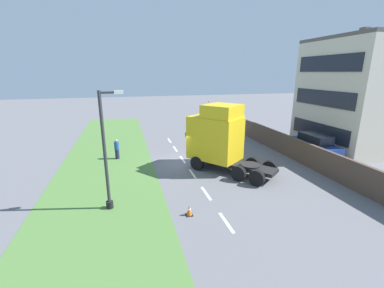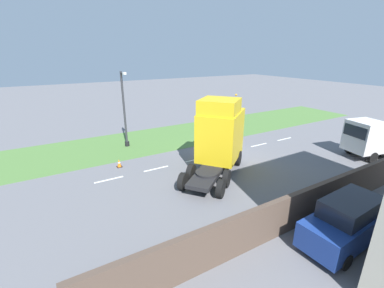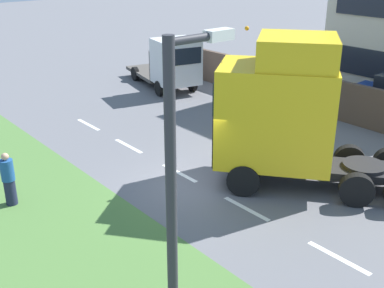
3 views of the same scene
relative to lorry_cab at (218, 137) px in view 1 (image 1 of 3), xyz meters
name	(u,v)px [view 1 (image 1 of 3)]	position (x,y,z in m)	size (l,w,h in m)	color
ground_plane	(185,163)	(-2.09, 1.75, -2.41)	(120.00, 120.00, 0.00)	slate
grass_verge	(107,170)	(-8.09, 1.75, -2.40)	(7.00, 44.00, 0.01)	#4C7538
lane_markings	(187,166)	(-2.09, 1.05, -2.41)	(0.16, 17.80, 0.00)	white
boundary_wall	(285,145)	(6.91, 1.75, -1.51)	(0.25, 24.00, 1.79)	#4C3D33
building_block	(365,95)	(14.94, 1.91, 2.58)	(9.22, 8.12, 11.05)	beige
lorry_cab	(218,137)	(0.00, 0.00, 0.00)	(5.78, 6.38, 4.96)	black
flatbed_truck	(218,121)	(4.01, 10.85, -0.90)	(3.37, 6.23, 2.86)	silver
parked_car	(313,146)	(8.64, 0.28, -1.40)	(1.95, 4.76, 2.08)	navy
lamp_post	(107,159)	(-7.52, -4.09, 0.38)	(1.30, 0.37, 6.19)	black
pedestrian	(117,149)	(-7.33, 4.23, -1.58)	(0.39, 0.39, 1.69)	#1E233D
traffic_cone_lead	(189,210)	(-3.67, -5.85, -2.13)	(0.36, 0.36, 0.58)	black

